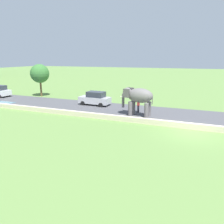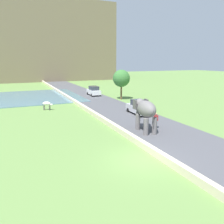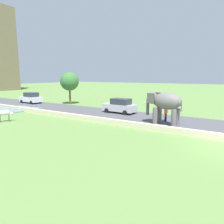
% 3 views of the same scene
% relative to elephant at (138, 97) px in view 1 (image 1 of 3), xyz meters
% --- Properties ---
extents(ground_plane, '(220.00, 220.00, 0.00)m').
position_rel_elephant_xyz_m(ground_plane, '(-3.45, -5.37, -2.04)').
color(ground_plane, '#608442').
extents(road_surface, '(7.00, 120.00, 0.06)m').
position_rel_elephant_xyz_m(road_surface, '(1.55, 14.63, -2.01)').
color(road_surface, '#4C4C51').
rests_on(road_surface, ground).
extents(barrier_wall, '(0.40, 110.00, 0.52)m').
position_rel_elephant_xyz_m(barrier_wall, '(-2.25, 12.63, -1.78)').
color(barrier_wall, beige).
rests_on(barrier_wall, ground).
extents(elephant, '(1.67, 3.53, 2.99)m').
position_rel_elephant_xyz_m(elephant, '(0.00, 0.00, 0.00)').
color(elephant, slate).
rests_on(elephant, ground).
extents(person_beside_elephant, '(0.36, 0.22, 1.63)m').
position_rel_elephant_xyz_m(person_beside_elephant, '(1.43, 0.28, -1.16)').
color(person_beside_elephant, '#33333D').
rests_on(person_beside_elephant, ground).
extents(car_silver, '(1.95, 4.08, 1.80)m').
position_rel_elephant_xyz_m(car_silver, '(3.12, 6.46, -1.14)').
color(car_silver, '#B7B7BC').
rests_on(car_silver, ground).
extents(tree_near, '(2.90, 2.90, 5.03)m').
position_rel_elephant_xyz_m(tree_near, '(6.05, 17.41, 1.53)').
color(tree_near, brown).
rests_on(tree_near, ground).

